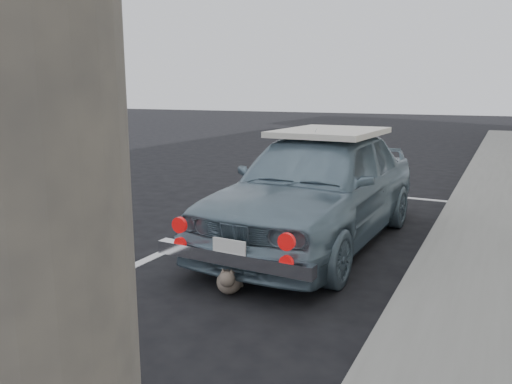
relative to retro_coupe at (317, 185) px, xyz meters
The scene contains 5 objects.
ground 3.49m from the retro_coupe, 98.72° to the right, with size 80.00×80.00×0.00m, color black.
pline_front 3.20m from the retro_coupe, 90.33° to the left, with size 3.00×0.12×0.01m, color silver.
pline_side 1.63m from the retro_coupe, 165.10° to the right, with size 0.12×7.00×0.01m, color silver.
retro_coupe is the anchor object (origin of this frame).
cat 2.00m from the retro_coupe, 94.41° to the right, with size 0.36×0.52×0.29m.
Camera 1 is at (2.54, -2.31, 1.83)m, focal length 35.00 mm.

